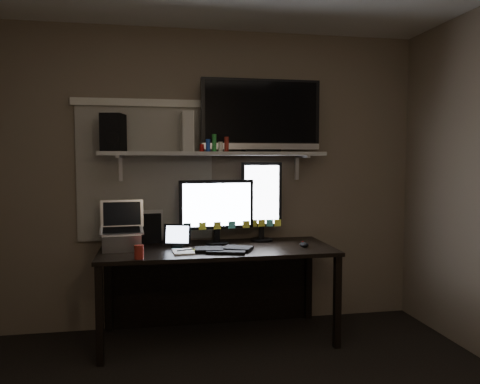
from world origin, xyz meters
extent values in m
plane|color=#7A6957|center=(0.00, 1.80, 1.25)|extent=(3.60, 0.00, 3.60)
cube|color=#B5B1A3|center=(-0.55, 1.79, 1.30)|extent=(1.10, 0.02, 1.10)
cube|color=black|center=(0.00, 1.43, 0.71)|extent=(1.80, 0.75, 0.03)
cube|color=black|center=(0.00, 1.78, 0.35)|extent=(1.80, 0.02, 0.70)
cube|color=black|center=(-0.86, 1.09, 0.35)|extent=(0.05, 0.05, 0.70)
cube|color=black|center=(0.86, 1.09, 0.35)|extent=(0.05, 0.05, 0.70)
cube|color=black|center=(-0.86, 1.76, 0.35)|extent=(0.05, 0.05, 0.70)
cube|color=black|center=(0.86, 1.76, 0.35)|extent=(0.05, 0.05, 0.70)
cube|color=#B6B5B1|center=(0.00, 1.62, 1.46)|extent=(1.80, 0.35, 0.03)
cube|color=black|center=(0.01, 1.57, 1.00)|extent=(0.62, 0.13, 0.54)
cube|color=black|center=(0.41, 1.66, 1.07)|extent=(0.34, 0.09, 0.68)
cube|color=black|center=(0.03, 1.29, 0.74)|extent=(0.47, 0.28, 0.03)
ellipsoid|color=black|center=(0.67, 1.33, 0.75)|extent=(0.07, 0.11, 0.04)
cube|color=silver|center=(-0.28, 1.28, 0.74)|extent=(0.16, 0.22, 0.01)
cube|color=black|center=(-0.31, 1.48, 0.82)|extent=(0.23, 0.14, 0.19)
cube|color=black|center=(-0.54, 1.74, 0.86)|extent=(0.22, 0.12, 0.26)
cube|color=silver|center=(-0.73, 1.46, 0.91)|extent=(0.34, 0.29, 0.36)
cylinder|color=maroon|center=(-0.59, 1.11, 0.78)|extent=(0.08, 0.08, 0.10)
cube|color=black|center=(0.39, 1.62, 1.78)|extent=(0.99, 0.18, 0.59)
cube|color=silver|center=(-0.22, 1.65, 1.64)|extent=(0.10, 0.27, 0.32)
cube|color=black|center=(-0.79, 1.62, 1.63)|extent=(0.20, 0.22, 0.29)
camera|label=1|loc=(-0.48, -2.16, 1.42)|focal=35.00mm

